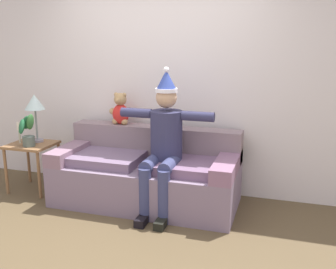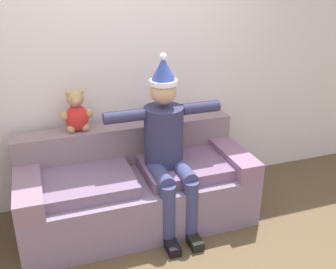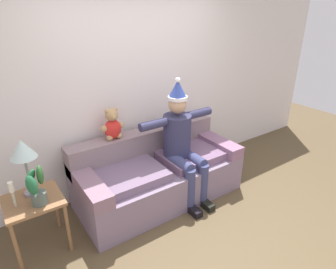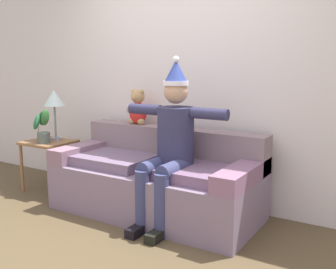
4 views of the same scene
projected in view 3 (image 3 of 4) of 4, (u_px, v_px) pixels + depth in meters
ground_plane at (210, 242)px, 3.01m from camera, size 10.00×10.00×0.00m
back_wall at (134, 85)px, 3.63m from camera, size 7.00×0.10×2.70m
couch at (158, 173)px, 3.64m from camera, size 2.03×0.90×0.82m
person_seated at (182, 141)px, 3.47m from camera, size 1.02×0.77×1.53m
teddy_bear at (113, 125)px, 3.36m from camera, size 0.29×0.17×0.38m
side_table at (34, 208)px, 2.77m from camera, size 0.52×0.48×0.59m
table_lamp at (23, 152)px, 2.62m from camera, size 0.24×0.24×0.58m
potted_plant at (36, 187)px, 2.59m from camera, size 0.20×0.24×0.39m
candle_tall at (12, 191)px, 2.57m from camera, size 0.04×0.04×0.26m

